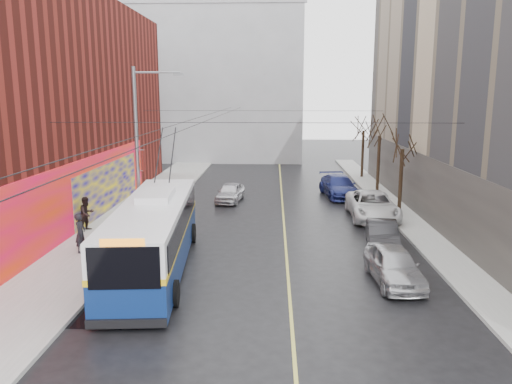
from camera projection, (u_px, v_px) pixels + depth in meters
ground at (247, 322)px, 16.94m from camera, size 140.00×140.00×0.00m
sidewalk_left at (121, 226)px, 28.97m from camera, size 4.00×60.00×0.15m
sidewalk_right at (416, 229)px, 28.38m from camera, size 2.00×60.00×0.15m
lane_line at (284, 220)px, 30.62m from camera, size 0.12×50.00×0.01m
building_far at (217, 82)px, 59.53m from camera, size 20.50×12.10×18.00m
streetlight_pole at (140, 148)px, 26.03m from camera, size 2.65×0.60×9.00m
catenary_wires at (218, 117)px, 30.31m from camera, size 18.00×60.00×0.22m
tree_near at (403, 137)px, 31.36m from camera, size 3.20×3.20×6.40m
tree_mid at (380, 126)px, 38.17m from camera, size 3.20×3.20×6.68m
tree_far at (364, 122)px, 45.06m from camera, size 3.20×3.20×6.57m
puddle at (96, 308)px, 18.08m from camera, size 2.87×3.36×0.01m
pigeons_flying at (230, 97)px, 25.82m from camera, size 4.26×1.52×2.59m
trolleybus at (154, 234)px, 21.77m from camera, size 3.61×12.48×5.85m
parked_car_a at (394, 265)px, 20.37m from camera, size 2.02×4.49×1.50m
parked_car_b at (382, 235)px, 25.03m from camera, size 1.93×4.26×1.36m
parked_car_c at (372, 205)px, 30.95m from camera, size 2.85×6.02×1.66m
parked_car_d at (339, 186)px, 37.58m from camera, size 2.88×5.70×1.59m
following_car at (230, 192)px, 35.83m from camera, size 2.14×4.16×1.35m
pedestrian_a at (80, 233)px, 23.80m from camera, size 0.49×0.71×1.89m
pedestrian_b at (87, 214)px, 27.64m from camera, size 1.07×1.16×1.91m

